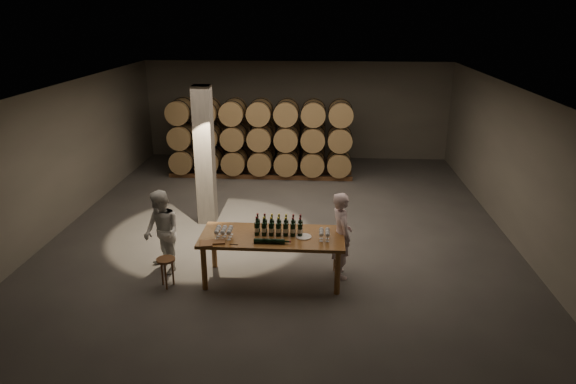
# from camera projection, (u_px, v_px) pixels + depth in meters

# --- Properties ---
(room) EXTENTS (12.00, 12.00, 12.00)m
(room) POSITION_uv_depth(u_px,v_px,m) (205.00, 156.00, 11.69)
(room) COLOR #4A4846
(room) RESTS_ON ground
(tasting_table) EXTENTS (2.60, 1.10, 0.90)m
(tasting_table) POSITION_uv_depth(u_px,v_px,m) (272.00, 240.00, 9.30)
(tasting_table) COLOR brown
(tasting_table) RESTS_ON ground
(barrel_stack_back) EXTENTS (4.70, 0.95, 1.57)m
(barrel_stack_back) POSITION_uv_depth(u_px,v_px,m) (254.00, 138.00, 16.62)
(barrel_stack_back) COLOR brown
(barrel_stack_back) RESTS_ON ground
(barrel_stack_front) EXTENTS (5.48, 0.95, 2.31)m
(barrel_stack_front) POSITION_uv_depth(u_px,v_px,m) (260.00, 137.00, 15.15)
(barrel_stack_front) COLOR brown
(barrel_stack_front) RESTS_ON ground
(bottle_cluster) EXTENTS (0.87, 0.24, 0.36)m
(bottle_cluster) POSITION_uv_depth(u_px,v_px,m) (279.00, 228.00, 9.28)
(bottle_cluster) COLOR black
(bottle_cluster) RESTS_ON tasting_table
(lying_bottles) EXTENTS (0.64, 0.09, 0.09)m
(lying_bottles) POSITION_uv_depth(u_px,v_px,m) (270.00, 241.00, 8.93)
(lying_bottles) COLOR black
(lying_bottles) RESTS_ON tasting_table
(glass_cluster_left) EXTENTS (0.31, 0.31, 0.18)m
(glass_cluster_left) POSITION_uv_depth(u_px,v_px,m) (224.00, 230.00, 9.15)
(glass_cluster_left) COLOR silver
(glass_cluster_left) RESTS_ON tasting_table
(glass_cluster_right) EXTENTS (0.19, 0.30, 0.17)m
(glass_cluster_right) POSITION_uv_depth(u_px,v_px,m) (324.00, 232.00, 9.09)
(glass_cluster_right) COLOR silver
(glass_cluster_right) RESTS_ON tasting_table
(plate) EXTENTS (0.28, 0.28, 0.02)m
(plate) POSITION_uv_depth(u_px,v_px,m) (304.00, 237.00, 9.19)
(plate) COLOR white
(plate) RESTS_ON tasting_table
(notebook_near) EXTENTS (0.25, 0.22, 0.03)m
(notebook_near) POSITION_uv_depth(u_px,v_px,m) (218.00, 242.00, 8.97)
(notebook_near) COLOR brown
(notebook_near) RESTS_ON tasting_table
(notebook_corner) EXTENTS (0.26, 0.30, 0.02)m
(notebook_corner) POSITION_uv_depth(u_px,v_px,m) (206.00, 243.00, 8.92)
(notebook_corner) COLOR brown
(notebook_corner) RESTS_ON tasting_table
(pen) EXTENTS (0.15, 0.02, 0.01)m
(pen) POSITION_uv_depth(u_px,v_px,m) (234.00, 244.00, 8.89)
(pen) COLOR black
(pen) RESTS_ON tasting_table
(stool) EXTENTS (0.33, 0.33, 0.56)m
(stool) POSITION_uv_depth(u_px,v_px,m) (166.00, 264.00, 9.18)
(stool) COLOR brown
(stool) RESTS_ON ground
(person_man) EXTENTS (0.55, 0.69, 1.66)m
(person_man) POSITION_uv_depth(u_px,v_px,m) (341.00, 235.00, 9.44)
(person_man) COLOR beige
(person_man) RESTS_ON ground
(person_woman) EXTENTS (0.98, 0.99, 1.61)m
(person_woman) POSITION_uv_depth(u_px,v_px,m) (162.00, 232.00, 9.63)
(person_woman) COLOR silver
(person_woman) RESTS_ON ground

